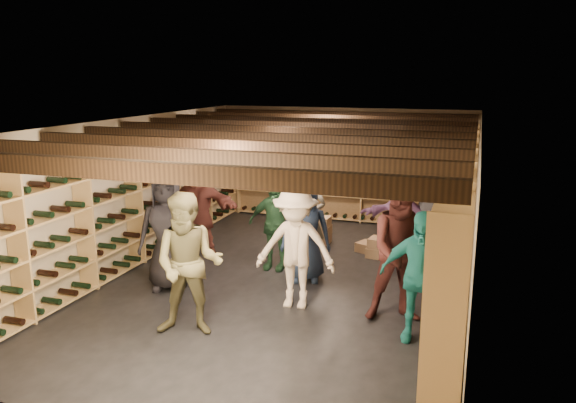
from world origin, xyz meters
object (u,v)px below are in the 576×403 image
at_px(person_8, 403,250).
at_px(person_4, 419,276).
at_px(crate_loose, 371,248).
at_px(person_6, 306,231).
at_px(crate_stack_right, 383,248).
at_px(person_11, 401,220).
at_px(person_12, 436,219).
at_px(person_1, 171,227).
at_px(person_5, 198,205).
at_px(person_3, 296,248).
at_px(crate_stack_left, 317,229).
at_px(person_2, 189,265).
at_px(person_10, 274,224).
at_px(person_0, 168,231).
at_px(person_7, 308,218).

bearing_deg(person_8, person_4, -80.01).
bearing_deg(crate_loose, person_6, -113.59).
relative_size(crate_stack_right, person_11, 0.36).
height_order(person_8, person_11, person_8).
height_order(person_11, person_12, person_12).
xyz_separation_m(person_1, person_5, (-0.14, 1.14, 0.09)).
bearing_deg(person_12, person_3, -110.63).
bearing_deg(person_4, person_5, 156.09).
bearing_deg(crate_stack_left, person_11, -24.41).
relative_size(person_5, person_8, 0.92).
distance_m(person_2, person_11, 3.95).
relative_size(person_1, person_12, 0.95).
distance_m(crate_stack_left, person_6, 2.03).
bearing_deg(person_5, person_4, -29.35).
relative_size(person_10, person_11, 0.97).
relative_size(person_0, person_12, 1.06).
height_order(person_5, person_11, person_5).
distance_m(person_0, person_11, 3.75).
bearing_deg(crate_stack_left, person_12, -18.78).
xyz_separation_m(crate_loose, person_6, (-0.72, -1.65, 0.69)).
xyz_separation_m(person_2, person_3, (0.95, 1.18, -0.05)).
height_order(person_2, person_3, person_2).
relative_size(person_3, person_8, 0.89).
xyz_separation_m(person_4, person_12, (-0.01, 2.66, 0.03)).
distance_m(person_0, person_1, 0.56).
distance_m(person_0, person_2, 1.58).
relative_size(crate_stack_right, person_10, 0.37).
relative_size(crate_stack_right, person_7, 0.32).
relative_size(crate_stack_right, person_8, 0.29).
distance_m(person_1, person_6, 2.09).
bearing_deg(crate_loose, person_7, -127.19).
bearing_deg(person_8, crate_loose, 90.13).
bearing_deg(crate_stack_right, person_3, -107.77).
xyz_separation_m(crate_stack_right, person_6, (-0.95, -1.45, 0.60)).
bearing_deg(crate_loose, crate_stack_left, 165.67).
distance_m(person_4, person_5, 4.54).
relative_size(crate_stack_left, person_4, 0.32).
relative_size(person_0, person_3, 1.04).
bearing_deg(person_6, person_4, -55.64).
bearing_deg(person_12, person_10, -144.18).
relative_size(person_2, person_6, 1.14).
distance_m(crate_stack_right, person_4, 3.12).
height_order(person_6, person_12, person_12).
height_order(person_2, person_12, person_2).
bearing_deg(person_1, crate_loose, 60.22).
bearing_deg(person_12, crate_stack_left, 177.75).
relative_size(crate_stack_right, person_3, 0.33).
distance_m(person_3, person_10, 1.55).
height_order(person_10, person_11, person_11).
xyz_separation_m(person_8, person_12, (0.25, 2.17, -0.12)).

